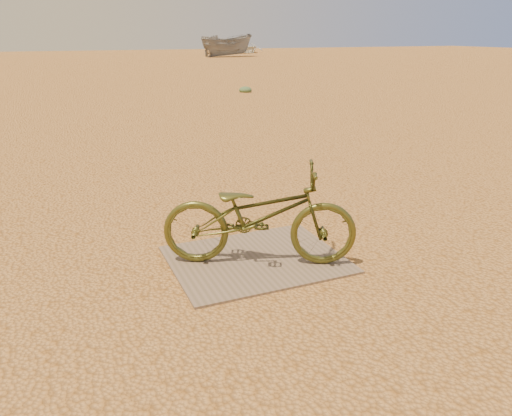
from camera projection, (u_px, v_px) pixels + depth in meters
name	position (u px, v px, depth m)	size (l,w,h in m)	color
ground	(211.00, 249.00, 5.00)	(120.00, 120.00, 0.00)	#BD8549
plywood_board	(256.00, 259.00, 4.75)	(1.59, 1.28, 0.02)	#786050
bicycle	(259.00, 215.00, 4.52)	(0.61, 1.76, 0.93)	#484A1B
boat_mid_right	(227.00, 45.00, 43.60)	(1.87, 4.96, 1.92)	gray
boat_far_right	(245.00, 48.00, 52.21)	(3.48, 4.87, 1.01)	white
kale_b	(245.00, 92.00, 18.09)	(0.47, 0.47, 0.26)	#5A774D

